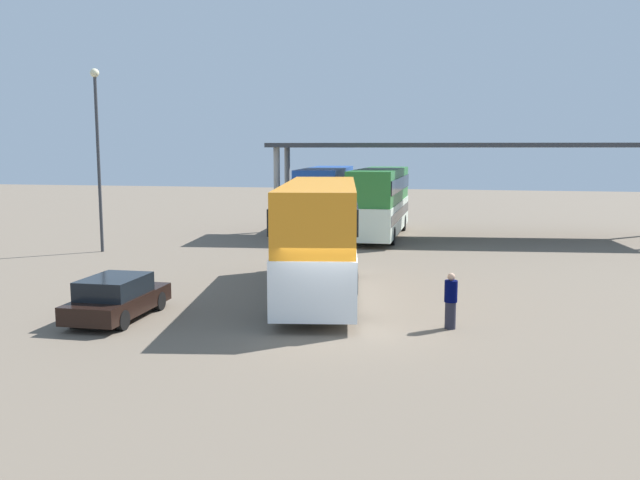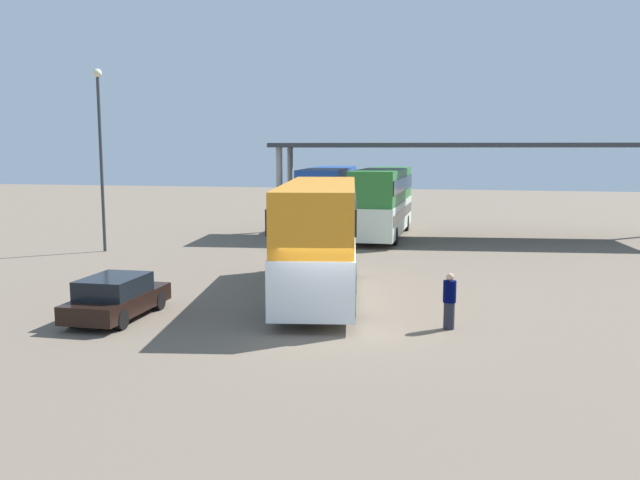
% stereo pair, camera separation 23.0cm
% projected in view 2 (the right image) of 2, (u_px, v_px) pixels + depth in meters
% --- Properties ---
extents(ground_plane, '(140.00, 140.00, 0.00)m').
position_uv_depth(ground_plane, '(326.00, 332.00, 19.29)').
color(ground_plane, '#6D6050').
extents(double_decker_main, '(4.26, 11.14, 4.04)m').
position_uv_depth(double_decker_main, '(320.00, 234.00, 23.92)').
color(double_decker_main, white).
rests_on(double_decker_main, ground_plane).
extents(parked_hatchback, '(1.78, 4.05, 1.35)m').
position_uv_depth(parked_hatchback, '(117.00, 297.00, 20.72)').
color(parked_hatchback, black).
rests_on(parked_hatchback, ground_plane).
extents(double_decker_near_canopy, '(3.20, 11.17, 4.06)m').
position_uv_depth(double_decker_near_canopy, '(329.00, 197.00, 42.31)').
color(double_decker_near_canopy, silver).
rests_on(double_decker_near_canopy, ground_plane).
extents(double_decker_mid_row, '(2.62, 10.90, 4.07)m').
position_uv_depth(double_decker_mid_row, '(383.00, 200.00, 39.83)').
color(double_decker_mid_row, silver).
rests_on(double_decker_mid_row, ground_plane).
extents(depot_canopy, '(24.36, 7.98, 5.58)m').
position_uv_depth(depot_canopy, '(476.00, 149.00, 39.13)').
color(depot_canopy, '#33353A').
rests_on(depot_canopy, ground_plane).
extents(lamppost_tall, '(0.44, 0.44, 9.21)m').
position_uv_depth(lamppost_tall, '(100.00, 140.00, 33.71)').
color(lamppost_tall, '#33353A').
rests_on(lamppost_tall, ground_plane).
extents(pedestrian_waiting, '(0.38, 0.38, 1.66)m').
position_uv_depth(pedestrian_waiting, '(449.00, 301.00, 19.48)').
color(pedestrian_waiting, '#262633').
rests_on(pedestrian_waiting, ground_plane).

